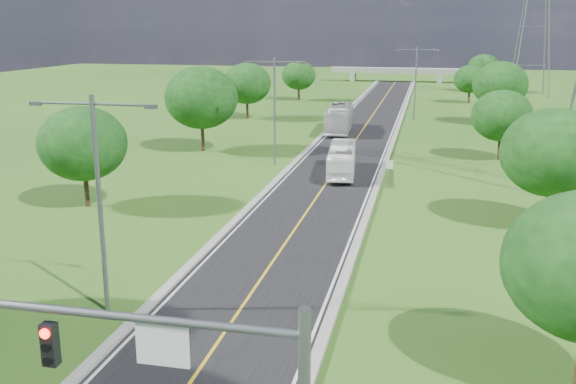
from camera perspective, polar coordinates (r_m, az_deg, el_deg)
name	(u,v)px	position (r m, az deg, el deg)	size (l,w,h in m)	color
ground	(356,140)	(74.52, 6.06, 4.61)	(260.00, 260.00, 0.00)	#285518
road	(361,132)	(80.40, 6.55, 5.36)	(8.00, 150.00, 0.06)	black
curb_left	(328,130)	(80.92, 3.55, 5.54)	(0.50, 150.00, 0.22)	gray
curb_right	(396,132)	(80.07, 9.59, 5.27)	(0.50, 150.00, 0.22)	gray
speed_limit_sign	(389,169)	(52.25, 9.00, 2.00)	(0.55, 0.09, 2.40)	slate
overpass	(396,71)	(153.52, 9.57, 10.53)	(30.00, 3.00, 3.20)	gray
streetlight_near_left	(98,187)	(29.48, -16.50, 0.45)	(5.90, 0.25, 10.00)	slate
streetlight_mid_left	(274,102)	(60.04, -1.21, 8.02)	(5.90, 0.25, 10.00)	slate
streetlight_far_right	(416,77)	(91.24, 11.28, 10.01)	(5.90, 0.25, 10.00)	slate
power_tower_far	(535,18)	(129.21, 21.10, 14.20)	(9.00, 6.40, 28.00)	slate
tree_lb	(83,144)	(48.22, -17.78, 4.12)	(6.30, 6.30, 7.33)	black
tree_lc	(201,98)	(67.45, -7.72, 8.30)	(7.56, 7.56, 8.79)	black
tree_ld	(247,83)	(90.84, -3.68, 9.61)	(6.72, 6.72, 7.82)	black
tree_le	(299,75)	(113.55, 0.96, 10.33)	(5.88, 5.88, 6.84)	black
tree_rb	(554,153)	(44.39, 22.55, 3.25)	(6.72, 6.72, 7.82)	black
tree_rc	(502,116)	(65.87, 18.49, 6.45)	(5.88, 5.88, 6.84)	black
tree_rd	(500,85)	(89.72, 18.35, 9.05)	(7.14, 7.14, 8.30)	black
tree_re	(470,79)	(113.48, 15.89, 9.62)	(5.46, 5.46, 6.35)	black
tree_rf	(483,68)	(133.57, 16.98, 10.49)	(6.30, 6.30, 7.33)	black
bus_outbound	(342,160)	(56.66, 4.81, 2.89)	(2.22, 9.49, 2.64)	white
bus_inbound	(339,119)	(79.82, 4.57, 6.53)	(2.71, 11.58, 3.23)	silver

